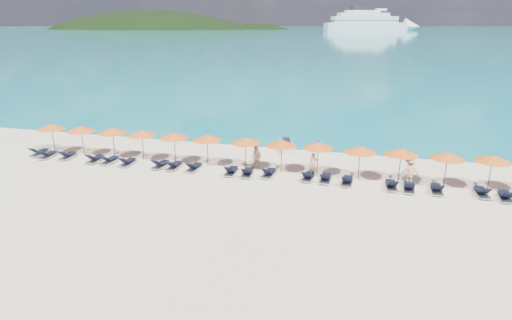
# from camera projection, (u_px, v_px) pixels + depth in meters

# --- Properties ---
(ground) EXTENTS (1400.00, 1400.00, 0.00)m
(ground) POSITION_uv_depth(u_px,v_px,m) (243.00, 195.00, 24.91)
(ground) COLOR beige
(sea) EXTENTS (1600.00, 1300.00, 0.01)m
(sea) POSITION_uv_depth(u_px,v_px,m) (371.00, 29.00, 631.43)
(sea) COLOR #1FA9B2
(sea) RESTS_ON ground
(headland_main) EXTENTS (374.00, 242.00, 126.50)m
(headland_main) POSITION_uv_depth(u_px,v_px,m) (150.00, 57.00, 606.79)
(headland_main) COLOR black
(headland_main) RESTS_ON ground
(headland_small) EXTENTS (162.00, 126.00, 85.50)m
(headland_small) POSITION_uv_depth(u_px,v_px,m) (256.00, 56.00, 587.28)
(headland_small) COLOR black
(headland_small) RESTS_ON ground
(cruise_ship) EXTENTS (114.28, 61.88, 32.34)m
(cruise_ship) POSITION_uv_depth(u_px,v_px,m) (374.00, 23.00, 503.18)
(cruise_ship) COLOR silver
(cruise_ship) RESTS_ON ground
(jetski) EXTENTS (1.68, 2.71, 0.91)m
(jetski) POSITION_uv_depth(u_px,v_px,m) (286.00, 146.00, 33.39)
(jetski) COLOR silver
(jetski) RESTS_ON ground
(beachgoer_a) EXTENTS (0.63, 0.45, 1.61)m
(beachgoer_a) POSITION_uv_depth(u_px,v_px,m) (313.00, 165.00, 27.51)
(beachgoer_a) COLOR tan
(beachgoer_a) RESTS_ON ground
(beachgoer_b) EXTENTS (0.88, 0.65, 1.61)m
(beachgoer_b) POSITION_uv_depth(u_px,v_px,m) (257.00, 158.00, 29.07)
(beachgoer_b) COLOR tan
(beachgoer_b) RESTS_ON ground
(beachgoer_c) EXTENTS (1.24, 0.66, 1.86)m
(beachgoer_c) POSITION_uv_depth(u_px,v_px,m) (410.00, 172.00, 25.97)
(beachgoer_c) COLOR tan
(beachgoer_c) RESTS_ON ground
(umbrella_0) EXTENTS (2.10, 2.10, 2.28)m
(umbrella_0) POSITION_uv_depth(u_px,v_px,m) (51.00, 127.00, 32.52)
(umbrella_0) COLOR black
(umbrella_0) RESTS_ON ground
(umbrella_1) EXTENTS (2.10, 2.10, 2.28)m
(umbrella_1) POSITION_uv_depth(u_px,v_px,m) (81.00, 129.00, 31.89)
(umbrella_1) COLOR black
(umbrella_1) RESTS_ON ground
(umbrella_2) EXTENTS (2.10, 2.10, 2.28)m
(umbrella_2) POSITION_uv_depth(u_px,v_px,m) (112.00, 131.00, 31.33)
(umbrella_2) COLOR black
(umbrella_2) RESTS_ON ground
(umbrella_3) EXTENTS (2.10, 2.10, 2.28)m
(umbrella_3) POSITION_uv_depth(u_px,v_px,m) (142.00, 133.00, 30.67)
(umbrella_3) COLOR black
(umbrella_3) RESTS_ON ground
(umbrella_4) EXTENTS (2.10, 2.10, 2.28)m
(umbrella_4) POSITION_uv_depth(u_px,v_px,m) (174.00, 135.00, 30.05)
(umbrella_4) COLOR black
(umbrella_4) RESTS_ON ground
(umbrella_5) EXTENTS (2.10, 2.10, 2.28)m
(umbrella_5) POSITION_uv_depth(u_px,v_px,m) (207.00, 137.00, 29.47)
(umbrella_5) COLOR black
(umbrella_5) RESTS_ON ground
(umbrella_6) EXTENTS (2.10, 2.10, 2.28)m
(umbrella_6) POSITION_uv_depth(u_px,v_px,m) (246.00, 140.00, 28.80)
(umbrella_6) COLOR black
(umbrella_6) RESTS_ON ground
(umbrella_7) EXTENTS (2.10, 2.10, 2.28)m
(umbrella_7) POSITION_uv_depth(u_px,v_px,m) (282.00, 143.00, 28.14)
(umbrella_7) COLOR black
(umbrella_7) RESTS_ON ground
(umbrella_8) EXTENTS (2.10, 2.10, 2.28)m
(umbrella_8) POSITION_uv_depth(u_px,v_px,m) (318.00, 145.00, 27.64)
(umbrella_8) COLOR black
(umbrella_8) RESTS_ON ground
(umbrella_9) EXTENTS (2.10, 2.10, 2.28)m
(umbrella_9) POSITION_uv_depth(u_px,v_px,m) (360.00, 149.00, 26.74)
(umbrella_9) COLOR black
(umbrella_9) RESTS_ON ground
(umbrella_10) EXTENTS (2.10, 2.10, 2.28)m
(umbrella_10) POSITION_uv_depth(u_px,v_px,m) (401.00, 151.00, 26.28)
(umbrella_10) COLOR black
(umbrella_10) RESTS_ON ground
(umbrella_11) EXTENTS (2.10, 2.10, 2.28)m
(umbrella_11) POSITION_uv_depth(u_px,v_px,m) (448.00, 155.00, 25.49)
(umbrella_11) COLOR black
(umbrella_11) RESTS_ON ground
(umbrella_12) EXTENTS (2.10, 2.10, 2.28)m
(umbrella_12) POSITION_uv_depth(u_px,v_px,m) (493.00, 158.00, 24.97)
(umbrella_12) COLOR black
(umbrella_12) RESTS_ON ground
(lounger_0) EXTENTS (0.62, 1.70, 0.66)m
(lounger_0) POSITION_uv_depth(u_px,v_px,m) (39.00, 152.00, 32.25)
(lounger_0) COLOR silver
(lounger_0) RESTS_ON ground
(lounger_1) EXTENTS (0.77, 1.75, 0.66)m
(lounger_1) POSITION_uv_depth(u_px,v_px,m) (48.00, 155.00, 31.64)
(lounger_1) COLOR silver
(lounger_1) RESTS_ON ground
(lounger_2) EXTENTS (0.79, 1.75, 0.66)m
(lounger_2) POSITION_uv_depth(u_px,v_px,m) (68.00, 155.00, 31.47)
(lounger_2) COLOR silver
(lounger_2) RESTS_ON ground
(lounger_3) EXTENTS (0.67, 1.72, 0.66)m
(lounger_3) POSITION_uv_depth(u_px,v_px,m) (95.00, 159.00, 30.70)
(lounger_3) COLOR silver
(lounger_3) RESTS_ON ground
(lounger_4) EXTENTS (0.72, 1.73, 0.66)m
(lounger_4) POSITION_uv_depth(u_px,v_px,m) (110.00, 160.00, 30.43)
(lounger_4) COLOR silver
(lounger_4) RESTS_ON ground
(lounger_5) EXTENTS (0.68, 1.72, 0.66)m
(lounger_5) POSITION_uv_depth(u_px,v_px,m) (128.00, 162.00, 29.99)
(lounger_5) COLOR silver
(lounger_5) RESTS_ON ground
(lounger_6) EXTENTS (0.74, 1.74, 0.66)m
(lounger_6) POSITION_uv_depth(u_px,v_px,m) (160.00, 164.00, 29.50)
(lounger_6) COLOR silver
(lounger_6) RESTS_ON ground
(lounger_7) EXTENTS (0.64, 1.71, 0.66)m
(lounger_7) POSITION_uv_depth(u_px,v_px,m) (174.00, 165.00, 29.27)
(lounger_7) COLOR silver
(lounger_7) RESTS_ON ground
(lounger_8) EXTENTS (0.70, 1.73, 0.66)m
(lounger_8) POSITION_uv_depth(u_px,v_px,m) (194.00, 167.00, 28.94)
(lounger_8) COLOR silver
(lounger_8) RESTS_ON ground
(lounger_9) EXTENTS (0.69, 1.72, 0.66)m
(lounger_9) POSITION_uv_depth(u_px,v_px,m) (231.00, 171.00, 28.21)
(lounger_9) COLOR silver
(lounger_9) RESTS_ON ground
(lounger_10) EXTENTS (0.79, 1.76, 0.66)m
(lounger_10) POSITION_uv_depth(u_px,v_px,m) (247.00, 172.00, 27.92)
(lounger_10) COLOR silver
(lounger_10) RESTS_ON ground
(lounger_11) EXTENTS (0.73, 1.74, 0.66)m
(lounger_11) POSITION_uv_depth(u_px,v_px,m) (269.00, 173.00, 27.85)
(lounger_11) COLOR silver
(lounger_11) RESTS_ON ground
(lounger_12) EXTENTS (0.78, 1.75, 0.66)m
(lounger_12) POSITION_uv_depth(u_px,v_px,m) (308.00, 176.00, 27.22)
(lounger_12) COLOR silver
(lounger_12) RESTS_ON ground
(lounger_13) EXTENTS (0.63, 1.70, 0.66)m
(lounger_13) POSITION_uv_depth(u_px,v_px,m) (325.00, 178.00, 26.93)
(lounger_13) COLOR silver
(lounger_13) RESTS_ON ground
(lounger_14) EXTENTS (0.71, 1.73, 0.66)m
(lounger_14) POSITION_uv_depth(u_px,v_px,m) (347.00, 181.00, 26.47)
(lounger_14) COLOR silver
(lounger_14) RESTS_ON ground
(lounger_15) EXTENTS (0.75, 1.74, 0.66)m
(lounger_15) POSITION_uv_depth(u_px,v_px,m) (391.00, 185.00, 25.75)
(lounger_15) COLOR silver
(lounger_15) RESTS_ON ground
(lounger_16) EXTENTS (0.68, 1.72, 0.66)m
(lounger_16) POSITION_uv_depth(u_px,v_px,m) (409.00, 187.00, 25.41)
(lounger_16) COLOR silver
(lounger_16) RESTS_ON ground
(lounger_17) EXTENTS (0.62, 1.70, 0.66)m
(lounger_17) POSITION_uv_depth(u_px,v_px,m) (437.00, 189.00, 25.16)
(lounger_17) COLOR silver
(lounger_17) RESTS_ON ground
(lounger_18) EXTENTS (0.73, 1.74, 0.66)m
(lounger_18) POSITION_uv_depth(u_px,v_px,m) (482.00, 192.00, 24.70)
(lounger_18) COLOR silver
(lounger_18) RESTS_ON ground
(lounger_19) EXTENTS (0.75, 1.74, 0.66)m
(lounger_19) POSITION_uv_depth(u_px,v_px,m) (505.00, 196.00, 24.14)
(lounger_19) COLOR silver
(lounger_19) RESTS_ON ground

